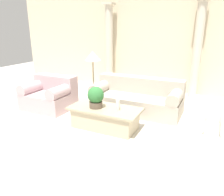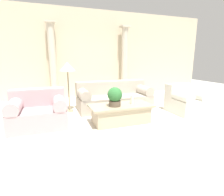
% 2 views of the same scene
% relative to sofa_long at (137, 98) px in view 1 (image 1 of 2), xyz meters
% --- Properties ---
extents(ground_plane, '(16.00, 16.00, 0.00)m').
position_rel_sofa_long_xyz_m(ground_plane, '(-0.22, -0.86, -0.33)').
color(ground_plane, silver).
extents(wall_back, '(10.00, 0.06, 3.20)m').
position_rel_sofa_long_xyz_m(wall_back, '(-0.22, 2.02, 1.27)').
color(wall_back, beige).
rests_on(wall_back, ground_plane).
extents(sofa_long, '(2.10, 0.91, 0.79)m').
position_rel_sofa_long_xyz_m(sofa_long, '(0.00, 0.00, 0.00)').
color(sofa_long, '#ADA393').
rests_on(sofa_long, ground_plane).
extents(loveseat, '(1.15, 0.91, 0.79)m').
position_rel_sofa_long_xyz_m(loveseat, '(-2.01, -0.74, 0.02)').
color(loveseat, '#B7989C').
rests_on(loveseat, ground_plane).
extents(coffee_table, '(1.41, 0.68, 0.42)m').
position_rel_sofa_long_xyz_m(coffee_table, '(-0.25, -1.17, -0.11)').
color(coffee_table, tan).
rests_on(coffee_table, ground_plane).
extents(potted_plant, '(0.32, 0.32, 0.42)m').
position_rel_sofa_long_xyz_m(potted_plant, '(-0.42, -1.22, 0.32)').
color(potted_plant, brown).
rests_on(potted_plant, coffee_table).
extents(pillar_candle, '(0.07, 0.07, 0.21)m').
position_rel_sofa_long_xyz_m(pillar_candle, '(0.02, -1.17, 0.20)').
color(pillar_candle, silver).
rests_on(pillar_candle, coffee_table).
extents(floor_lamp, '(0.42, 0.42, 1.35)m').
position_rel_sofa_long_xyz_m(floor_lamp, '(-1.26, 0.13, 0.85)').
color(floor_lamp, gray).
rests_on(floor_lamp, ground_plane).
extents(column_left, '(0.33, 0.33, 2.64)m').
position_rel_sofa_long_xyz_m(column_left, '(-1.59, 1.72, 1.02)').
color(column_left, beige).
rests_on(column_left, ground_plane).
extents(column_right, '(0.33, 0.33, 2.64)m').
position_rel_sofa_long_xyz_m(column_right, '(1.08, 1.72, 1.02)').
color(column_right, beige).
rests_on(column_right, ground_plane).
extents(armchair, '(0.77, 0.86, 0.76)m').
position_rel_sofa_long_xyz_m(armchair, '(1.68, -1.01, 0.02)').
color(armchair, beige).
rests_on(armchair, ground_plane).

